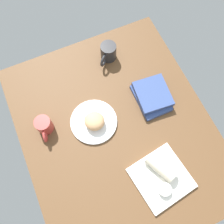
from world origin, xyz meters
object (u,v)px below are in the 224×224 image
at_px(scone_pastry, 94,121).
at_px(book_stack, 152,96).
at_px(square_plate, 161,178).
at_px(sauce_cup, 164,189).
at_px(round_plate, 94,122).
at_px(coffee_mug, 108,52).
at_px(breakfast_wrap, 161,167).
at_px(second_mug, 44,126).

bearing_deg(scone_pastry, book_stack, -87.51).
bearing_deg(square_plate, sauce_cup, 163.45).
xyz_separation_m(round_plate, scone_pastry, (-0.01, -0.00, 0.04)).
relative_size(square_plate, book_stack, 1.15).
bearing_deg(coffee_mug, breakfast_wrap, 178.00).
bearing_deg(sauce_cup, square_plate, -16.55).
height_order(scone_pastry, breakfast_wrap, scone_pastry).
bearing_deg(breakfast_wrap, book_stack, 43.97).
bearing_deg(sauce_cup, second_mug, 38.71).
bearing_deg(scone_pastry, coffee_mug, -33.06).
bearing_deg(breakfast_wrap, round_plate, 94.89).
bearing_deg(round_plate, sauce_cup, -158.84).
bearing_deg(scone_pastry, round_plate, 7.48).
bearing_deg(square_plate, scone_pastry, 26.16).
bearing_deg(breakfast_wrap, second_mug, 111.52).
relative_size(scone_pastry, breakfast_wrap, 0.70).
bearing_deg(sauce_cup, coffee_mug, -3.85).
distance_m(sauce_cup, breakfast_wrap, 0.10).
bearing_deg(scone_pastry, second_mug, 71.85).
xyz_separation_m(sauce_cup, book_stack, (0.42, -0.15, -0.00)).
relative_size(sauce_cup, second_mug, 0.49).
bearing_deg(second_mug, book_stack, -96.35).
relative_size(round_plate, book_stack, 1.12).
relative_size(round_plate, sauce_cup, 3.85).
distance_m(round_plate, coffee_mug, 0.38).
relative_size(scone_pastry, coffee_mug, 0.85).
xyz_separation_m(scone_pastry, coffee_mug, (0.32, -0.21, 0.00)).
bearing_deg(breakfast_wrap, sauce_cup, -131.57).
bearing_deg(sauce_cup, scone_pastry, 21.51).
height_order(book_stack, second_mug, second_mug).
height_order(round_plate, second_mug, second_mug).
xyz_separation_m(sauce_cup, breakfast_wrap, (0.09, -0.03, 0.01)).
xyz_separation_m(breakfast_wrap, coffee_mug, (0.64, -0.02, 0.00)).
xyz_separation_m(scone_pastry, square_plate, (-0.36, -0.18, -0.04)).
distance_m(round_plate, breakfast_wrap, 0.38).
relative_size(sauce_cup, coffee_mug, 0.52).
bearing_deg(square_plate, coffee_mug, -2.88).
relative_size(round_plate, coffee_mug, 2.00).
bearing_deg(round_plate, second_mug, 74.38).
relative_size(scone_pastry, second_mug, 0.80).
height_order(breakfast_wrap, second_mug, second_mug).
height_order(scone_pastry, sauce_cup, scone_pastry).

